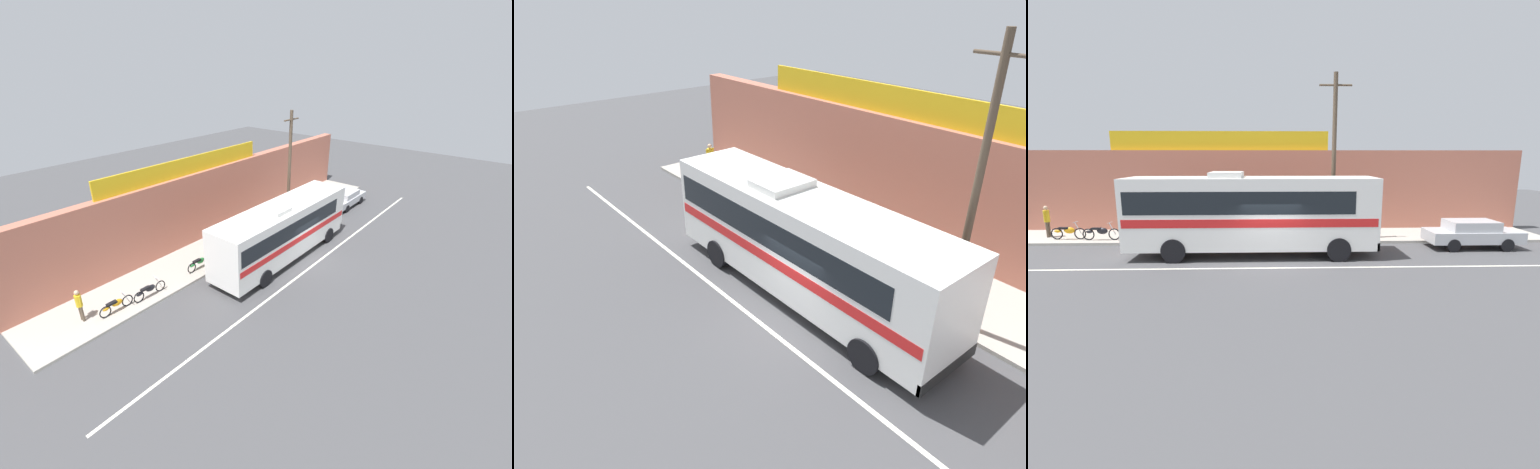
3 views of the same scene
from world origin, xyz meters
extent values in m
plane|color=#444447|center=(0.00, 0.00, 0.00)|extent=(70.00, 70.00, 0.00)
cube|color=#A8A399|center=(0.00, 5.20, 0.07)|extent=(30.00, 3.60, 0.14)
cube|color=#B26651|center=(0.00, 7.35, 2.40)|extent=(30.00, 0.70, 4.80)
cube|color=gold|center=(-2.99, 7.35, 5.35)|extent=(12.74, 0.12, 1.10)
cube|color=silver|center=(0.00, -0.80, 0.00)|extent=(30.00, 0.14, 0.01)
cube|color=white|center=(-0.85, 1.28, 1.99)|extent=(11.00, 2.48, 3.10)
cube|color=black|center=(-1.29, 1.28, 2.54)|extent=(9.68, 2.50, 0.96)
cube|color=red|center=(-0.85, 1.28, 1.69)|extent=(10.78, 2.49, 0.36)
cube|color=black|center=(4.63, 1.28, 2.44)|extent=(0.04, 2.23, 1.40)
cube|color=black|center=(4.62, 1.28, 0.62)|extent=(0.12, 2.48, 0.36)
cube|color=silver|center=(-1.95, 1.28, 3.66)|extent=(1.40, 1.73, 0.24)
cylinder|color=black|center=(2.90, 2.43, 0.52)|extent=(1.04, 0.32, 1.04)
cylinder|color=black|center=(2.90, 0.14, 0.52)|extent=(1.04, 0.32, 1.04)
cylinder|color=black|center=(-4.15, 2.43, 0.52)|extent=(1.04, 0.32, 1.04)
cylinder|color=black|center=(-4.15, 0.14, 0.52)|extent=(1.04, 0.32, 1.04)
cube|color=#B7BABF|center=(9.91, 2.38, 0.61)|extent=(4.44, 1.76, 0.56)
cube|color=#B7BABF|center=(9.81, 2.38, 1.13)|extent=(2.31, 1.58, 0.48)
cube|color=black|center=(10.67, 2.38, 1.09)|extent=(0.21, 1.48, 0.34)
cylinder|color=black|center=(11.20, 3.21, 0.31)|extent=(0.62, 0.20, 0.62)
cylinder|color=black|center=(11.20, 1.55, 0.31)|extent=(0.62, 0.20, 0.62)
cylinder|color=black|center=(8.63, 3.21, 0.31)|extent=(0.62, 0.20, 0.62)
cylinder|color=black|center=(8.63, 1.55, 0.31)|extent=(0.62, 0.20, 0.62)
cylinder|color=brown|center=(3.17, 3.73, 4.29)|extent=(0.22, 0.22, 8.29)
cylinder|color=brown|center=(3.17, 3.73, 7.83)|extent=(1.60, 0.10, 0.10)
torus|color=black|center=(-10.11, 4.29, 0.45)|extent=(0.62, 0.06, 0.62)
torus|color=black|center=(-11.31, 4.29, 0.45)|extent=(0.62, 0.06, 0.62)
cylinder|color=silver|center=(-10.19, 4.29, 0.75)|extent=(0.34, 0.04, 0.65)
cylinder|color=silver|center=(-10.29, 4.29, 1.07)|extent=(0.03, 0.56, 0.03)
ellipsoid|color=orange|center=(-10.65, 4.29, 0.63)|extent=(0.56, 0.22, 0.34)
cube|color=black|center=(-10.93, 4.29, 0.75)|extent=(0.52, 0.20, 0.10)
ellipsoid|color=orange|center=(-11.25, 4.29, 0.59)|extent=(0.36, 0.14, 0.16)
torus|color=black|center=(-8.23, 4.07, 0.45)|extent=(0.62, 0.06, 0.62)
torus|color=black|center=(-9.57, 4.07, 0.45)|extent=(0.62, 0.06, 0.62)
cylinder|color=silver|center=(-8.31, 4.07, 0.75)|extent=(0.34, 0.04, 0.65)
cylinder|color=silver|center=(-8.41, 4.07, 1.07)|extent=(0.03, 0.56, 0.03)
ellipsoid|color=black|center=(-8.84, 4.07, 0.63)|extent=(0.56, 0.22, 0.34)
cube|color=black|center=(-9.14, 4.07, 0.75)|extent=(0.52, 0.20, 0.10)
ellipsoid|color=black|center=(-9.51, 4.07, 0.59)|extent=(0.36, 0.14, 0.16)
torus|color=black|center=(-4.62, 4.15, 0.45)|extent=(0.62, 0.06, 0.62)
torus|color=black|center=(-5.93, 4.15, 0.45)|extent=(0.62, 0.06, 0.62)
cylinder|color=silver|center=(-4.70, 4.15, 0.75)|extent=(0.34, 0.04, 0.65)
cylinder|color=silver|center=(-4.80, 4.15, 1.07)|extent=(0.03, 0.56, 0.03)
ellipsoid|color=#237F38|center=(-5.21, 4.15, 0.63)|extent=(0.56, 0.22, 0.34)
cube|color=black|center=(-5.51, 4.15, 0.75)|extent=(0.52, 0.20, 0.10)
ellipsoid|color=#237F38|center=(-5.87, 4.15, 0.59)|extent=(0.36, 0.14, 0.16)
cylinder|color=brown|center=(-12.13, 5.04, 0.56)|extent=(0.13, 0.13, 0.83)
cylinder|color=brown|center=(-12.13, 4.86, 0.56)|extent=(0.13, 0.13, 0.83)
cylinder|color=gold|center=(-12.13, 4.95, 1.28)|extent=(0.30, 0.30, 0.62)
sphere|color=tan|center=(-12.13, 4.95, 1.74)|extent=(0.23, 0.23, 0.23)
cylinder|color=gold|center=(-12.13, 5.15, 1.32)|extent=(0.08, 0.08, 0.57)
cylinder|color=gold|center=(-12.13, 4.75, 1.32)|extent=(0.08, 0.08, 0.57)
camera|label=1|loc=(-17.41, -10.20, 11.48)|focal=25.20mm
camera|label=2|loc=(8.90, -8.02, 9.27)|focal=33.58mm
camera|label=3|loc=(0.05, -15.44, 4.45)|focal=26.33mm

